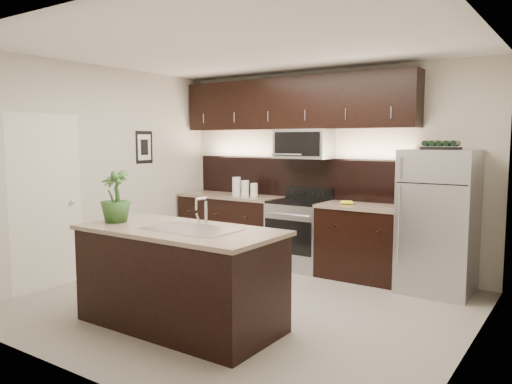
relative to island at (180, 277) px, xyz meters
The scene contains 12 objects.
ground 0.96m from the island, 81.56° to the left, with size 4.50×4.50×0.00m, color gray.
room_walls 1.45m from the island, 89.17° to the left, with size 4.52×4.02×2.71m.
counter_run 2.54m from the island, 97.55° to the left, with size 3.51×0.65×0.94m.
upper_fixtures 3.16m from the island, 96.58° to the left, with size 3.49×0.40×1.66m.
island is the anchor object (origin of this frame).
sink_faucet 0.51m from the island, ahead, with size 0.84×0.50×0.28m.
refrigerator 3.02m from the island, 54.96° to the left, with size 0.79×0.72×1.65m, color #B2B2B7.
wine_rack 3.24m from the island, 54.96° to the left, with size 0.41×0.25×0.10m.
plant 1.05m from the island, behind, with size 0.29×0.29×0.52m, color #2B5321.
canisters 2.75m from the island, 112.87° to the left, with size 0.41×0.14×0.27m.
french_press 2.84m from the island, 62.33° to the left, with size 0.10×0.10×0.30m.
bananas 2.54m from the island, 77.20° to the left, with size 0.17×0.13×0.05m, color yellow.
Camera 1 is at (3.04, -4.21, 1.76)m, focal length 35.00 mm.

